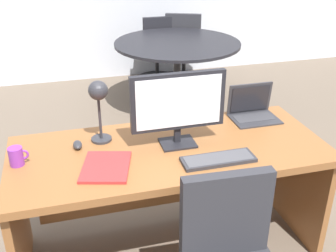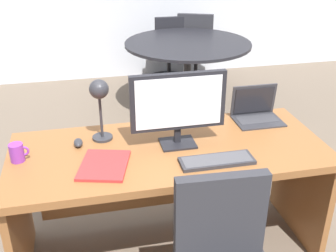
{
  "view_description": "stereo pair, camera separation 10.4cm",
  "coord_description": "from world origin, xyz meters",
  "px_view_note": "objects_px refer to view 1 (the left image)",
  "views": [
    {
      "loc": [
        -0.55,
        -1.97,
        1.89
      ],
      "look_at": [
        0.0,
        0.04,
        0.87
      ],
      "focal_mm": 43.89,
      "sensor_mm": 36.0,
      "label": 1
    },
    {
      "loc": [
        -0.45,
        -2.0,
        1.89
      ],
      "look_at": [
        0.0,
        0.04,
        0.87
      ],
      "focal_mm": 43.89,
      "sensor_mm": 36.0,
      "label": 2
    }
  ],
  "objects_px": {
    "coffee_mug": "(17,156)",
    "meeting_chair_near": "(158,56)",
    "mouse": "(78,145)",
    "meeting_chair_far": "(184,55)",
    "book": "(106,167)",
    "monitor": "(178,104)",
    "desk": "(168,172)",
    "meeting_table": "(177,58)",
    "keyboard": "(218,159)",
    "desk_lamp": "(99,98)",
    "laptop": "(252,107)"
  },
  "relations": [
    {
      "from": "mouse",
      "to": "meeting_chair_far",
      "type": "distance_m",
      "value": 3.27
    },
    {
      "from": "meeting_chair_near",
      "to": "meeting_chair_far",
      "type": "bearing_deg",
      "value": -11.73
    },
    {
      "from": "desk_lamp",
      "to": "coffee_mug",
      "type": "xyz_separation_m",
      "value": [
        -0.46,
        -0.14,
        -0.22
      ]
    },
    {
      "from": "mouse",
      "to": "desk",
      "type": "bearing_deg",
      "value": -10.06
    },
    {
      "from": "mouse",
      "to": "desk_lamp",
      "type": "height_order",
      "value": "desk_lamp"
    },
    {
      "from": "coffee_mug",
      "to": "meeting_table",
      "type": "xyz_separation_m",
      "value": [
        1.51,
        2.14,
        -0.21
      ]
    },
    {
      "from": "mouse",
      "to": "meeting_chair_near",
      "type": "relative_size",
      "value": 0.1
    },
    {
      "from": "book",
      "to": "meeting_table",
      "type": "relative_size",
      "value": 0.26
    },
    {
      "from": "book",
      "to": "meeting_chair_far",
      "type": "bearing_deg",
      "value": 65.87
    },
    {
      "from": "meeting_table",
      "to": "coffee_mug",
      "type": "bearing_deg",
      "value": -125.26
    },
    {
      "from": "meeting_table",
      "to": "mouse",
      "type": "bearing_deg",
      "value": -120.34
    },
    {
      "from": "monitor",
      "to": "meeting_chair_far",
      "type": "bearing_deg",
      "value": 72.04
    },
    {
      "from": "desk_lamp",
      "to": "meeting_chair_far",
      "type": "height_order",
      "value": "desk_lamp"
    },
    {
      "from": "desk",
      "to": "meeting_chair_far",
      "type": "bearing_deg",
      "value": 70.98
    },
    {
      "from": "desk_lamp",
      "to": "book",
      "type": "bearing_deg",
      "value": -93.02
    },
    {
      "from": "meeting_chair_near",
      "to": "meeting_chair_far",
      "type": "height_order",
      "value": "meeting_chair_far"
    },
    {
      "from": "monitor",
      "to": "meeting_chair_far",
      "type": "height_order",
      "value": "monitor"
    },
    {
      "from": "coffee_mug",
      "to": "desk_lamp",
      "type": "bearing_deg",
      "value": 16.32
    },
    {
      "from": "mouse",
      "to": "book",
      "type": "bearing_deg",
      "value": -63.86
    },
    {
      "from": "desk",
      "to": "monitor",
      "type": "bearing_deg",
      "value": -15.5
    },
    {
      "from": "meeting_table",
      "to": "meeting_chair_far",
      "type": "xyz_separation_m",
      "value": [
        0.33,
        0.82,
        -0.21
      ]
    },
    {
      "from": "book",
      "to": "meeting_chair_near",
      "type": "xyz_separation_m",
      "value": [
        1.07,
        3.19,
        -0.4
      ]
    },
    {
      "from": "book",
      "to": "coffee_mug",
      "type": "height_order",
      "value": "coffee_mug"
    },
    {
      "from": "desk",
      "to": "meeting_table",
      "type": "relative_size",
      "value": 1.33
    },
    {
      "from": "desk",
      "to": "meeting_chair_far",
      "type": "distance_m",
      "value": 3.13
    },
    {
      "from": "meeting_chair_near",
      "to": "keyboard",
      "type": "bearing_deg",
      "value": -98.28
    },
    {
      "from": "desk_lamp",
      "to": "meeting_chair_far",
      "type": "relative_size",
      "value": 0.41
    },
    {
      "from": "coffee_mug",
      "to": "meeting_chair_far",
      "type": "bearing_deg",
      "value": 58.08
    },
    {
      "from": "desk",
      "to": "desk_lamp",
      "type": "distance_m",
      "value": 0.61
    },
    {
      "from": "laptop",
      "to": "desk",
      "type": "bearing_deg",
      "value": -160.64
    },
    {
      "from": "coffee_mug",
      "to": "meeting_table",
      "type": "distance_m",
      "value": 2.63
    },
    {
      "from": "keyboard",
      "to": "book",
      "type": "bearing_deg",
      "value": 171.56
    },
    {
      "from": "mouse",
      "to": "desk_lamp",
      "type": "xyz_separation_m",
      "value": [
        0.14,
        0.03,
        0.26
      ]
    },
    {
      "from": "desk",
      "to": "keyboard",
      "type": "xyz_separation_m",
      "value": [
        0.21,
        -0.26,
        0.21
      ]
    },
    {
      "from": "mouse",
      "to": "coffee_mug",
      "type": "relative_size",
      "value": 0.86
    },
    {
      "from": "monitor",
      "to": "book",
      "type": "height_order",
      "value": "monitor"
    },
    {
      "from": "keyboard",
      "to": "meeting_chair_near",
      "type": "distance_m",
      "value": 3.33
    },
    {
      "from": "desk",
      "to": "meeting_chair_near",
      "type": "relative_size",
      "value": 2.03
    },
    {
      "from": "coffee_mug",
      "to": "meeting_chair_near",
      "type": "bearing_deg",
      "value": 63.4
    },
    {
      "from": "coffee_mug",
      "to": "meeting_table",
      "type": "relative_size",
      "value": 0.08
    },
    {
      "from": "monitor",
      "to": "desk",
      "type": "bearing_deg",
      "value": 164.5
    },
    {
      "from": "book",
      "to": "meeting_chair_near",
      "type": "bearing_deg",
      "value": 71.44
    },
    {
      "from": "meeting_chair_far",
      "to": "coffee_mug",
      "type": "bearing_deg",
      "value": -121.92
    },
    {
      "from": "monitor",
      "to": "desk_lamp",
      "type": "relative_size",
      "value": 1.41
    },
    {
      "from": "mouse",
      "to": "coffee_mug",
      "type": "bearing_deg",
      "value": -162.47
    },
    {
      "from": "meeting_chair_far",
      "to": "meeting_table",
      "type": "bearing_deg",
      "value": -111.97
    },
    {
      "from": "laptop",
      "to": "meeting_chair_far",
      "type": "distance_m",
      "value": 2.79
    },
    {
      "from": "desk",
      "to": "monitor",
      "type": "relative_size",
      "value": 3.35
    },
    {
      "from": "coffee_mug",
      "to": "meeting_table",
      "type": "bearing_deg",
      "value": 54.74
    },
    {
      "from": "coffee_mug",
      "to": "meeting_chair_near",
      "type": "distance_m",
      "value": 3.42
    }
  ]
}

